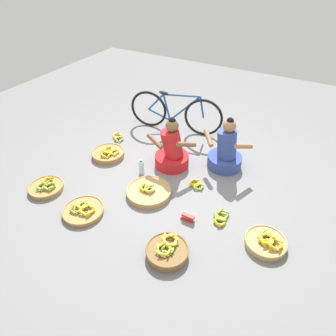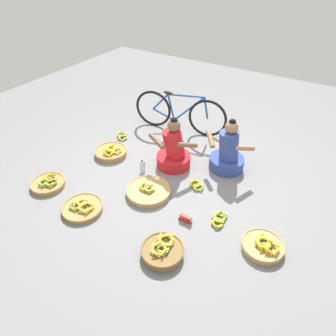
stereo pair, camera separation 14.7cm
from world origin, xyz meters
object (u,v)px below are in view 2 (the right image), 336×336
object	(u,v)px
loose_bananas_back_center	(122,136)
banana_basket_near_vendor	(163,250)
vendor_woman_front	(174,151)
banana_basket_back_left	(263,246)
banana_basket_front_right	(111,152)
water_bottle	(143,166)
loose_bananas_mid_right	(196,185)
packet_carton_stack	(186,218)
banana_basket_near_bicycle	(48,183)
bicycle_leaning	(179,113)
vendor_woman_behind	(228,153)
loose_bananas_front_left	(219,219)
banana_basket_mid_left	(82,208)
banana_basket_front_center	(148,191)

from	to	relation	value
loose_bananas_back_center	banana_basket_near_vendor	bearing A→B (deg)	-41.06
vendor_woman_front	banana_basket_back_left	distance (m)	1.87
banana_basket_front_right	water_bottle	world-z (taller)	water_bottle
banana_basket_back_left	banana_basket_near_vendor	world-z (taller)	banana_basket_near_vendor
loose_bananas_mid_right	packet_carton_stack	bearing A→B (deg)	-74.09
banana_basket_back_left	loose_bananas_mid_right	bearing A→B (deg)	153.69
banana_basket_near_bicycle	packet_carton_stack	size ratio (longest dim) A/B	2.75
bicycle_leaning	loose_bananas_mid_right	size ratio (longest dim) A/B	6.92
vendor_woman_behind	banana_basket_near_bicycle	distance (m)	2.63
banana_basket_back_left	banana_basket_near_vendor	size ratio (longest dim) A/B	0.99
banana_basket_front_right	loose_bananas_front_left	distance (m)	2.12
bicycle_leaning	loose_bananas_front_left	distance (m)	2.28
banana_basket_near_vendor	banana_basket_mid_left	size ratio (longest dim) A/B	0.91
vendor_woman_front	banana_basket_front_right	distance (m)	1.07
banana_basket_mid_left	banana_basket_front_right	size ratio (longest dim) A/B	1.01
banana_basket_back_left	banana_basket_front_center	bearing A→B (deg)	177.08
banana_basket_near_vendor	banana_basket_back_left	bearing A→B (deg)	35.33
loose_bananas_front_left	water_bottle	size ratio (longest dim) A/B	1.31
bicycle_leaning	banana_basket_back_left	size ratio (longest dim) A/B	3.53
water_bottle	loose_bananas_mid_right	bearing A→B (deg)	9.88
vendor_woman_behind	packet_carton_stack	size ratio (longest dim) A/B	4.77
packet_carton_stack	water_bottle	bearing A→B (deg)	153.64
banana_basket_near_bicycle	banana_basket_mid_left	distance (m)	0.76
vendor_woman_front	banana_basket_front_center	xyz separation A→B (m)	(0.04, -0.74, -0.22)
banana_basket_near_bicycle	water_bottle	world-z (taller)	water_bottle
banana_basket_near_vendor	packet_carton_stack	world-z (taller)	banana_basket_near_vendor
banana_basket_near_bicycle	banana_basket_front_center	distance (m)	1.44
loose_bananas_mid_right	vendor_woman_front	bearing A→B (deg)	153.91
bicycle_leaning	loose_bananas_front_left	size ratio (longest dim) A/B	5.11
banana_basket_mid_left	packet_carton_stack	size ratio (longest dim) A/B	3.02
loose_bananas_back_center	loose_bananas_front_left	xyz separation A→B (m)	(2.28, -0.92, 0.00)
bicycle_leaning	banana_basket_near_bicycle	world-z (taller)	bicycle_leaning
banana_basket_back_left	banana_basket_front_center	size ratio (longest dim) A/B	0.77
banana_basket_near_vendor	loose_bananas_back_center	world-z (taller)	banana_basket_near_vendor
banana_basket_near_bicycle	loose_bananas_back_center	bearing A→B (deg)	87.99
bicycle_leaning	banana_basket_near_vendor	bearing A→B (deg)	-63.78
vendor_woman_front	banana_basket_front_right	size ratio (longest dim) A/B	1.57
vendor_woman_behind	bicycle_leaning	size ratio (longest dim) A/B	0.49
banana_basket_front_center	water_bottle	size ratio (longest dim) A/B	2.46
banana_basket_near_vendor	banana_basket_mid_left	world-z (taller)	banana_basket_near_vendor
vendor_woman_front	bicycle_leaning	world-z (taller)	vendor_woman_front
loose_bananas_back_center	packet_carton_stack	world-z (taller)	packet_carton_stack
banana_basket_front_center	loose_bananas_mid_right	size ratio (longest dim) A/B	2.54
vendor_woman_front	loose_bananas_back_center	xyz separation A→B (m)	(-1.21, 0.22, -0.24)
banana_basket_front_right	vendor_woman_front	bearing A→B (deg)	16.05
banana_basket_back_left	banana_basket_near_vendor	bearing A→B (deg)	-144.67
banana_basket_back_left	loose_bananas_mid_right	world-z (taller)	banana_basket_back_left
banana_basket_mid_left	water_bottle	size ratio (longest dim) A/B	2.10
vendor_woman_behind	banana_basket_front_right	size ratio (longest dim) A/B	1.60
vendor_woman_front	banana_basket_front_center	size ratio (longest dim) A/B	1.33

